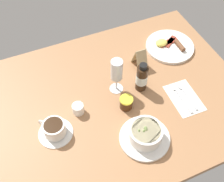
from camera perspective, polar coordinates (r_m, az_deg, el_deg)
The scene contains 10 objects.
ground_plane at distance 118.87cm, azimuth 1.26°, elevation -1.63°, with size 110.00×84.00×3.00cm, color #A8754C.
porridge_bowl at distance 104.68cm, azimuth 6.91°, elevation -8.96°, with size 19.47×19.47×7.97cm.
cutlery_setting at distance 121.25cm, azimuth 14.69°, elevation -1.18°, with size 12.18×18.10×0.90cm.
coffee_cup at distance 107.81cm, azimuth -11.86°, elevation -7.78°, with size 13.51×13.51×6.42cm.
creamer_jug at distance 112.16cm, azimuth -7.02°, elevation -3.63°, with size 5.30×5.20×5.19cm.
wine_glass at distance 111.62cm, azimuth 0.97°, elevation 4.07°, with size 5.99×5.99×17.13cm.
jam_jar at distance 112.51cm, azimuth 2.96°, elevation -2.46°, with size 5.53×5.53×5.57cm.
sauce_bottle_brown at distance 116.28cm, azimuth 6.19°, elevation 2.73°, with size 4.96×4.96×14.60cm.
breakfast_plate at distance 140.09cm, azimuth 11.84°, elevation 9.15°, with size 23.65×23.65×3.70cm.
menu_card at distance 126.07cm, azimuth 5.84°, elevation 6.74°, with size 5.03×8.29×10.11cm.
Camera 1 is at (-29.94, -62.75, 94.92)cm, focal length 44.04 mm.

